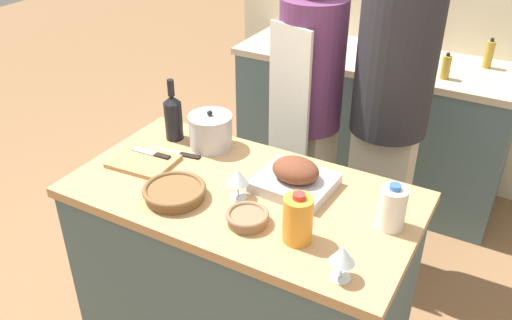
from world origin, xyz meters
TOP-DOWN VIEW (x-y plane):
  - kitchen_island at (0.00, 0.00)m, footprint 1.33×0.71m
  - back_counter at (0.00, 1.60)m, footprint 1.70×0.60m
  - roasting_pan at (0.17, 0.11)m, footprint 0.30×0.26m
  - wicker_basket at (-0.19, -0.17)m, footprint 0.24×0.24m
  - cutting_board at (-0.46, -0.03)m, footprint 0.27×0.22m
  - stock_pot at (-0.29, 0.23)m, footprint 0.19×0.19m
  - mixing_bowl at (0.12, -0.17)m, footprint 0.15×0.15m
  - juice_jug at (0.31, -0.16)m, footprint 0.10×0.10m
  - milk_jug at (0.56, 0.06)m, footprint 0.10×0.10m
  - wine_bottle_green at (-0.48, 0.21)m, footprint 0.08×0.08m
  - wine_glass_left at (0.50, -0.27)m, footprint 0.08×0.08m
  - wine_glass_right at (0.01, -0.05)m, footprint 0.08×0.08m
  - knife_chef at (-0.39, 0.10)m, footprint 0.25×0.07m
  - knife_paring at (-0.45, 0.03)m, footprint 0.18×0.04m
  - stand_mixer at (0.05, 1.70)m, footprint 0.18×0.14m
  - condiment_bottle_tall at (0.42, 1.45)m, footprint 0.05×0.05m
  - condiment_bottle_short at (0.60, 1.73)m, footprint 0.05×0.05m
  - person_cook_aproned at (-0.10, 0.82)m, footprint 0.33×0.35m
  - person_cook_guest at (0.31, 0.84)m, footprint 0.36×0.36m

SIDE VIEW (x-z plane):
  - kitchen_island at x=0.00m, z-range 0.00..0.89m
  - back_counter at x=0.00m, z-range 0.00..0.92m
  - knife_chef at x=-0.39m, z-range 0.89..0.90m
  - person_cook_aproned at x=-0.10m, z-range 0.09..1.70m
  - cutting_board at x=-0.46m, z-range 0.89..0.91m
  - knife_paring at x=-0.45m, z-range 0.90..0.91m
  - mixing_bowl at x=0.12m, z-range 0.89..0.94m
  - wicker_basket at x=-0.19m, z-range 0.89..0.94m
  - roasting_pan at x=0.17m, z-range 0.87..1.00m
  - stock_pot at x=-0.29m, z-range 0.88..1.05m
  - milk_jug at x=0.56m, z-range 0.88..1.05m
  - juice_jug at x=0.31m, z-range 0.88..1.06m
  - person_cook_guest at x=0.31m, z-range 0.09..1.85m
  - wine_glass_right at x=0.01m, z-range 0.91..1.04m
  - wine_glass_left at x=0.50m, z-range 0.92..1.04m
  - condiment_bottle_tall at x=0.42m, z-range 0.91..1.05m
  - condiment_bottle_short at x=0.60m, z-range 0.91..1.08m
  - wine_bottle_green at x=-0.48m, z-range 0.86..1.14m
  - stand_mixer at x=0.05m, z-range 0.89..1.19m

